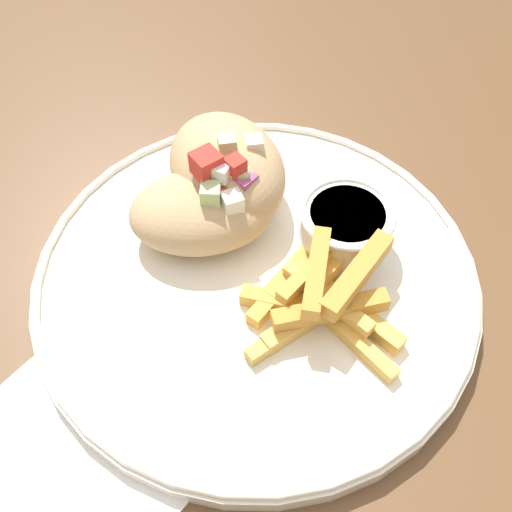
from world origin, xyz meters
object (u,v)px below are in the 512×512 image
object	(u,v)px
plate	(256,276)
fries_pile	(321,292)
sauce_ramekin	(344,225)
pita_sandwich_far	(227,168)
pita_sandwich_near	(203,210)

from	to	relation	value
plate	fries_pile	world-z (taller)	fries_pile
fries_pile	sauce_ramekin	size ratio (longest dim) A/B	1.95
fries_pile	sauce_ramekin	bearing A→B (deg)	109.99
pita_sandwich_far	sauce_ramekin	distance (m)	0.10
pita_sandwich_far	sauce_ramekin	xyz separation A→B (m)	(0.09, 0.02, -0.01)
plate	sauce_ramekin	xyz separation A→B (m)	(0.03, 0.06, 0.03)
plate	fries_pile	size ratio (longest dim) A/B	2.38
fries_pile	sauce_ramekin	distance (m)	0.06
sauce_ramekin	fries_pile	bearing A→B (deg)	-70.01
pita_sandwich_near	fries_pile	bearing A→B (deg)	-44.79
pita_sandwich_near	pita_sandwich_far	distance (m)	0.04
plate	sauce_ramekin	size ratio (longest dim) A/B	4.64
plate	sauce_ramekin	distance (m)	0.07
fries_pile	pita_sandwich_near	bearing A→B (deg)	-177.08
plate	pita_sandwich_near	world-z (taller)	pita_sandwich_near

